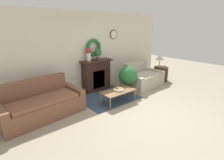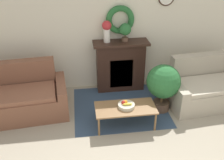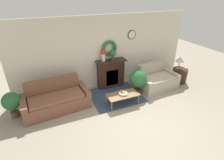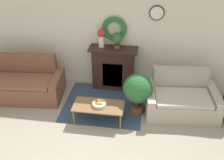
{
  "view_description": "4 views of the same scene",
  "coord_description": "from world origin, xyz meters",
  "px_view_note": "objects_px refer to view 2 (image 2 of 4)",
  "views": [
    {
      "loc": [
        -3.27,
        -2.38,
        2.26
      ],
      "look_at": [
        -0.03,
        1.51,
        0.66
      ],
      "focal_mm": 28.0,
      "sensor_mm": 36.0,
      "label": 1
    },
    {
      "loc": [
        -0.76,
        -2.45,
        2.97
      ],
      "look_at": [
        -0.2,
        1.64,
        0.72
      ],
      "focal_mm": 42.0,
      "sensor_mm": 36.0,
      "label": 2
    },
    {
      "loc": [
        -2.25,
        -3.09,
        3.43
      ],
      "look_at": [
        -0.25,
        1.6,
        0.79
      ],
      "focal_mm": 28.0,
      "sensor_mm": 36.0,
      "label": 3
    },
    {
      "loc": [
        0.89,
        -3.02,
        3.69
      ],
      "look_at": [
        0.23,
        1.49,
        0.87
      ],
      "focal_mm": 42.0,
      "sensor_mm": 36.0,
      "label": 4
    }
  ],
  "objects_px": {
    "fruit_bowl": "(126,105)",
    "potted_plant_floor_by_loveseat": "(163,83)",
    "vase_on_mantel_left": "(107,30)",
    "couch_left": "(12,99)",
    "coffee_table": "(125,109)",
    "fireplace": "(120,65)",
    "loveseat_right": "(204,88)",
    "potted_plant_on_mantel": "(125,30)"
  },
  "relations": [
    {
      "from": "vase_on_mantel_left",
      "to": "fruit_bowl",
      "type": "bearing_deg",
      "value": -82.8
    },
    {
      "from": "couch_left",
      "to": "coffee_table",
      "type": "bearing_deg",
      "value": -22.75
    },
    {
      "from": "vase_on_mantel_left",
      "to": "potted_plant_on_mantel",
      "type": "xyz_separation_m",
      "value": [
        0.37,
        -0.02,
        -0.02
      ]
    },
    {
      "from": "vase_on_mantel_left",
      "to": "couch_left",
      "type": "bearing_deg",
      "value": -160.22
    },
    {
      "from": "vase_on_mantel_left",
      "to": "fireplace",
      "type": "bearing_deg",
      "value": -1.11
    },
    {
      "from": "fruit_bowl",
      "to": "potted_plant_floor_by_loveseat",
      "type": "bearing_deg",
      "value": 26.11
    },
    {
      "from": "loveseat_right",
      "to": "fireplace",
      "type": "bearing_deg",
      "value": 149.84
    },
    {
      "from": "couch_left",
      "to": "vase_on_mantel_left",
      "type": "distance_m",
      "value": 2.25
    },
    {
      "from": "fireplace",
      "to": "coffee_table",
      "type": "relative_size",
      "value": 1.09
    },
    {
      "from": "coffee_table",
      "to": "potted_plant_on_mantel",
      "type": "relative_size",
      "value": 2.79
    },
    {
      "from": "coffee_table",
      "to": "fruit_bowl",
      "type": "height_order",
      "value": "fruit_bowl"
    },
    {
      "from": "coffee_table",
      "to": "fireplace",
      "type": "bearing_deg",
      "value": 84.51
    },
    {
      "from": "fireplace",
      "to": "potted_plant_on_mantel",
      "type": "xyz_separation_m",
      "value": [
        0.08,
        -0.01,
        0.78
      ]
    },
    {
      "from": "fireplace",
      "to": "couch_left",
      "type": "distance_m",
      "value": 2.28
    },
    {
      "from": "potted_plant_floor_by_loveseat",
      "to": "couch_left",
      "type": "bearing_deg",
      "value": 174.74
    },
    {
      "from": "couch_left",
      "to": "loveseat_right",
      "type": "height_order",
      "value": "couch_left"
    },
    {
      "from": "coffee_table",
      "to": "potted_plant_floor_by_loveseat",
      "type": "height_order",
      "value": "potted_plant_floor_by_loveseat"
    },
    {
      "from": "vase_on_mantel_left",
      "to": "potted_plant_on_mantel",
      "type": "relative_size",
      "value": 1.16
    },
    {
      "from": "coffee_table",
      "to": "loveseat_right",
      "type": "bearing_deg",
      "value": 18.51
    },
    {
      "from": "couch_left",
      "to": "potted_plant_floor_by_loveseat",
      "type": "height_order",
      "value": "potted_plant_floor_by_loveseat"
    },
    {
      "from": "loveseat_right",
      "to": "fruit_bowl",
      "type": "relative_size",
      "value": 5.57
    },
    {
      "from": "fruit_bowl",
      "to": "potted_plant_floor_by_loveseat",
      "type": "height_order",
      "value": "potted_plant_floor_by_loveseat"
    },
    {
      "from": "fireplace",
      "to": "fruit_bowl",
      "type": "distance_m",
      "value": 1.32
    },
    {
      "from": "vase_on_mantel_left",
      "to": "loveseat_right",
      "type": "bearing_deg",
      "value": -21.57
    },
    {
      "from": "couch_left",
      "to": "fruit_bowl",
      "type": "distance_m",
      "value": 2.15
    },
    {
      "from": "fruit_bowl",
      "to": "potted_plant_floor_by_loveseat",
      "type": "distance_m",
      "value": 0.88
    },
    {
      "from": "fruit_bowl",
      "to": "couch_left",
      "type": "bearing_deg",
      "value": 162.68
    },
    {
      "from": "potted_plant_on_mantel",
      "to": "couch_left",
      "type": "bearing_deg",
      "value": -163.74
    },
    {
      "from": "loveseat_right",
      "to": "vase_on_mantel_left",
      "type": "height_order",
      "value": "vase_on_mantel_left"
    },
    {
      "from": "couch_left",
      "to": "vase_on_mantel_left",
      "type": "relative_size",
      "value": 4.8
    },
    {
      "from": "fireplace",
      "to": "loveseat_right",
      "type": "bearing_deg",
      "value": -24.81
    },
    {
      "from": "fruit_bowl",
      "to": "potted_plant_on_mantel",
      "type": "xyz_separation_m",
      "value": [
        0.2,
        1.3,
        0.92
      ]
    },
    {
      "from": "loveseat_right",
      "to": "vase_on_mantel_left",
      "type": "relative_size",
      "value": 3.71
    },
    {
      "from": "fireplace",
      "to": "potted_plant_floor_by_loveseat",
      "type": "relative_size",
      "value": 1.22
    },
    {
      "from": "fireplace",
      "to": "loveseat_right",
      "type": "height_order",
      "value": "fireplace"
    },
    {
      "from": "coffee_table",
      "to": "potted_plant_on_mantel",
      "type": "bearing_deg",
      "value": 80.78
    },
    {
      "from": "fireplace",
      "to": "couch_left",
      "type": "bearing_deg",
      "value": -162.79
    },
    {
      "from": "fireplace",
      "to": "potted_plant_floor_by_loveseat",
      "type": "distance_m",
      "value": 1.14
    },
    {
      "from": "couch_left",
      "to": "vase_on_mantel_left",
      "type": "xyz_separation_m",
      "value": [
        1.89,
        0.68,
        1.03
      ]
    },
    {
      "from": "couch_left",
      "to": "potted_plant_floor_by_loveseat",
      "type": "bearing_deg",
      "value": -10.45
    },
    {
      "from": "couch_left",
      "to": "potted_plant_on_mantel",
      "type": "relative_size",
      "value": 5.57
    },
    {
      "from": "vase_on_mantel_left",
      "to": "coffee_table",
      "type": "bearing_deg",
      "value": -83.19
    }
  ]
}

